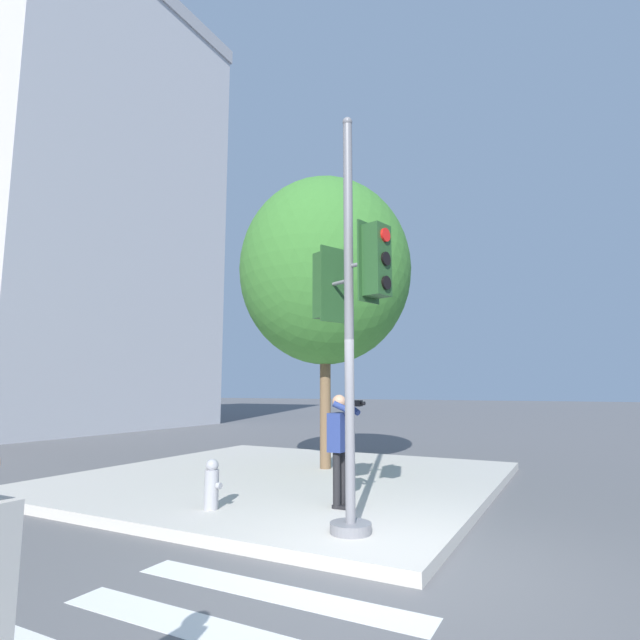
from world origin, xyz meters
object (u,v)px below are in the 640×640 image
traffic_signal_pole (350,311)px  street_tree (325,271)px  person_photographer (341,439)px  fire_hydrant (212,484)px

traffic_signal_pole → street_tree: 5.21m
person_photographer → fire_hydrant: (-1.00, 1.60, -0.62)m
street_tree → person_photographer: bearing=-149.3°
fire_hydrant → traffic_signal_pole: bearing=-93.4°
traffic_signal_pole → street_tree: street_tree is taller
street_tree → fire_hydrant: size_ratio=9.26×
person_photographer → fire_hydrant: 1.99m
traffic_signal_pole → person_photographer: size_ratio=3.28×
person_photographer → fire_hydrant: person_photographer is taller
traffic_signal_pole → street_tree: bearing=30.7°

